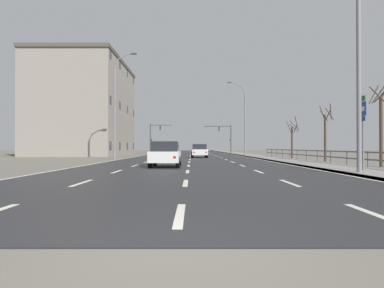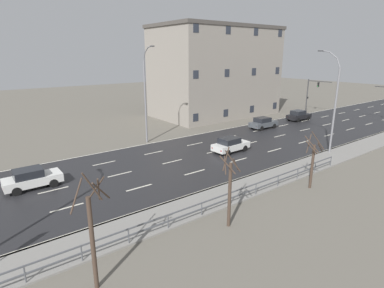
% 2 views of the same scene
% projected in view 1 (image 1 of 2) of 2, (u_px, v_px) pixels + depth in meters
% --- Properties ---
extents(ground_plane, '(160.00, 160.00, 0.12)m').
position_uv_depth(ground_plane, '(189.00, 156.00, 52.13)').
color(ground_plane, '#666056').
extents(road_asphalt_strip, '(14.00, 120.00, 0.03)m').
position_uv_depth(road_asphalt_strip, '(190.00, 154.00, 64.13)').
color(road_asphalt_strip, '#232326').
rests_on(road_asphalt_strip, ground).
extents(sidewalk_right, '(3.00, 120.00, 0.12)m').
position_uv_depth(sidewalk_right, '(235.00, 153.00, 64.16)').
color(sidewalk_right, gray).
rests_on(sidewalk_right, ground).
extents(guardrail, '(0.07, 35.27, 1.00)m').
position_uv_depth(guardrail, '(316.00, 154.00, 26.34)').
color(guardrail, '#515459').
rests_on(guardrail, ground).
extents(street_lamp_foreground, '(2.76, 0.24, 10.71)m').
position_uv_depth(street_lamp_foreground, '(353.00, 57.00, 15.19)').
color(street_lamp_foreground, slate).
rests_on(street_lamp_foreground, ground).
extents(street_lamp_midground, '(2.58, 0.24, 10.33)m').
position_uv_depth(street_lamp_midground, '(242.00, 120.00, 47.69)').
color(street_lamp_midground, slate).
rests_on(street_lamp_midground, ground).
extents(street_lamp_left_bank, '(2.29, 0.24, 10.80)m').
position_uv_depth(street_lamp_left_bank, '(115.00, 107.00, 34.64)').
color(street_lamp_left_bank, slate).
rests_on(street_lamp_left_bank, ground).
extents(highway_sign, '(0.09, 0.68, 3.71)m').
position_uv_depth(highway_sign, '(361.00, 123.00, 16.41)').
color(highway_sign, slate).
rests_on(highway_sign, ground).
extents(traffic_signal_right, '(5.34, 0.36, 5.58)m').
position_uv_depth(traffic_signal_right, '(224.00, 134.00, 67.54)').
color(traffic_signal_right, '#38383A').
rests_on(traffic_signal_right, ground).
extents(traffic_signal_left, '(4.33, 0.36, 5.76)m').
position_uv_depth(traffic_signal_left, '(153.00, 134.00, 66.67)').
color(traffic_signal_left, '#38383A').
rests_on(traffic_signal_left, ground).
extents(car_near_right, '(1.85, 4.10, 1.57)m').
position_uv_depth(car_near_right, '(164.00, 154.00, 21.20)').
color(car_near_right, silver).
rests_on(car_near_right, ground).
extents(car_near_left, '(1.87, 4.12, 1.57)m').
position_uv_depth(car_near_left, '(164.00, 150.00, 59.45)').
color(car_near_left, black).
rests_on(car_near_left, ground).
extents(car_mid_centre, '(1.94, 4.15, 1.57)m').
position_uv_depth(car_mid_centre, '(198.00, 151.00, 39.74)').
color(car_mid_centre, silver).
rests_on(car_mid_centre, ground).
extents(car_distant, '(1.89, 4.13, 1.57)m').
position_uv_depth(car_distant, '(162.00, 150.00, 50.80)').
color(car_distant, '#474C51').
rests_on(car_distant, ground).
extents(brick_building, '(11.85, 19.93, 14.24)m').
position_uv_depth(brick_building, '(84.00, 109.00, 52.43)').
color(brick_building, gray).
rests_on(brick_building, ground).
extents(bare_tree_near, '(1.55, 1.65, 5.65)m').
position_uv_depth(bare_tree_near, '(379.00, 125.00, 21.31)').
color(bare_tree_near, '#423328').
rests_on(bare_tree_near, ground).
extents(bare_tree_mid, '(1.12, 1.12, 4.93)m').
position_uv_depth(bare_tree_mid, '(324.00, 134.00, 29.45)').
color(bare_tree_mid, '#423328').
rests_on(bare_tree_mid, ground).
extents(bare_tree_far, '(1.28, 1.26, 4.62)m').
position_uv_depth(bare_tree_far, '(291.00, 139.00, 38.27)').
color(bare_tree_far, '#423328').
rests_on(bare_tree_far, ground).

